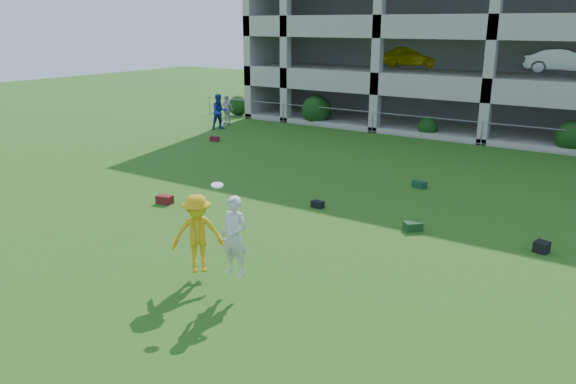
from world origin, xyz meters
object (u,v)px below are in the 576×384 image
Objects in this scene: frisbee_contest at (206,234)px; parking_garage at (532,21)px; bystander_b at (227,110)px; bystander_a at (219,112)px; crate_d at (542,247)px.

parking_garage is (0.92, 28.04, 4.80)m from frisbee_contest.
bystander_b is 0.77× the size of frisbee_contest.
frisbee_contest is at bearing -110.76° from bystander_a.
parking_garage is (14.50, 11.08, 5.14)m from bystander_b.
parking_garage reaches higher than crate_d.
bystander_b is 22.43m from crate_d.
bystander_a is at bearing -137.65° from parking_garage.
crate_d is (19.74, -10.61, -0.72)m from bystander_b.
bystander_a is at bearing -59.10° from bystander_b.
crate_d is 0.01× the size of parking_garage.
parking_garage is at bearing 103.58° from crate_d.
bystander_a is 21.12m from crate_d.
bystander_a reaches higher than bystander_b.
crate_d is 23.07m from parking_garage.
frisbee_contest is 28.46m from parking_garage.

